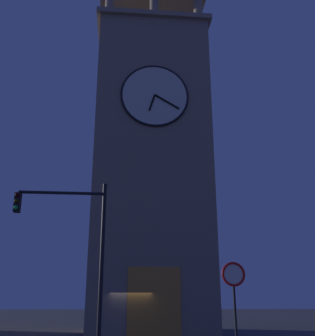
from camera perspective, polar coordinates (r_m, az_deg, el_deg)
clocktower at (r=31.04m, az=-1.08°, el=0.05°), size 8.74×9.00×28.81m
traffic_signal_near at (r=15.64m, az=-11.59°, el=-9.81°), size 3.47×0.41×6.39m
no_horn_sign at (r=13.68m, az=10.76°, el=-15.78°), size 0.78×0.14×3.21m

